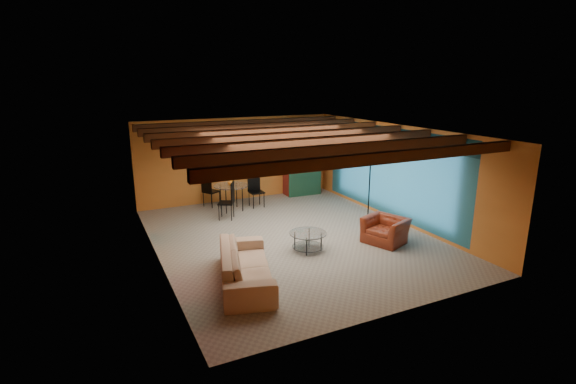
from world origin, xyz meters
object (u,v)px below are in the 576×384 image
dining_table (231,193)px  armoire (301,165)px  sofa (246,265)px  floor_lamp (369,186)px  armchair (385,230)px  potted_plant (302,128)px  vase (231,172)px  coffee_table (308,241)px

dining_table → armoire: size_ratio=1.03×
sofa → floor_lamp: size_ratio=1.25×
armchair → potted_plant: size_ratio=1.90×
floor_lamp → potted_plant: (-0.45, 3.29, 1.33)m
dining_table → potted_plant: size_ratio=4.10×
sofa → armchair: bearing=-66.6°
dining_table → armoire: bearing=16.0°
potted_plant → vase: (-2.81, -0.80, -1.11)m
coffee_table → vase: vase is taller
armchair → vase: size_ratio=4.91×
coffee_table → potted_plant: size_ratio=1.71×
coffee_table → armoire: bearing=64.3°
floor_lamp → potted_plant: size_ratio=3.79×
sofa → floor_lamp: (4.53, 2.18, 0.61)m
armoire → vase: bearing=-161.5°
armoire → floor_lamp: (0.45, -3.29, -0.05)m
armchair → potted_plant: (0.27, 4.97, 1.98)m
armoire → vase: (-2.81, -0.80, 0.17)m
armchair → armoire: (0.27, 4.97, 0.70)m
armchair → armoire: 5.03m
floor_lamp → potted_plant: 3.58m
floor_lamp → sofa: bearing=-154.3°
armoire → floor_lamp: armoire is taller
armoire → potted_plant: 1.28m
coffee_table → vase: 3.96m
potted_plant → vase: size_ratio=2.58×
coffee_table → potted_plant: (2.22, 4.60, 2.07)m
armoire → vase: 2.92m
dining_table → vase: bearing=0.0°
armchair → floor_lamp: bearing=135.4°
sofa → floor_lamp: 5.07m
coffee_table → dining_table: size_ratio=0.42×
armoire → floor_lamp: size_ratio=1.05×
dining_table → sofa: bearing=-105.2°
dining_table → coffee_table: bearing=-81.2°
coffee_table → dining_table: (-0.59, 3.80, 0.32)m
dining_table → potted_plant: 3.41m
sofa → coffee_table: 2.06m
sofa → armoire: bearing=-20.8°
armchair → armoire: size_ratio=0.48×
floor_lamp → coffee_table: bearing=-153.8°
armoire → vase: size_ratio=10.32×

